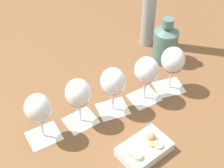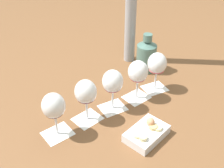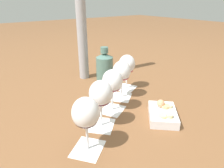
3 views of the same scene
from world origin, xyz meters
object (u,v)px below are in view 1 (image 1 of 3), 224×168
Objects in this scene: wine_glass_4 at (38,110)px; snack_dish at (145,149)px; wine_glass_2 at (112,82)px; ceramic_vase at (166,43)px; wine_glass_3 at (78,95)px; wine_glass_1 at (146,72)px; wine_glass_0 at (173,62)px.

wine_glass_4 is 0.35m from snack_dish.
ceramic_vase reaches higher than wine_glass_2.
snack_dish is at bearing 86.18° from wine_glass_4.
wine_glass_2 is 0.36m from ceramic_vase.
snack_dish is at bearing 36.01° from wine_glass_2.
wine_glass_3 is at bearing -114.73° from snack_dish.
wine_glass_1 and wine_glass_4 have the same top height.
wine_glass_2 reaches higher than snack_dish.
wine_glass_0 is at bearing 125.40° from wine_glass_4.
wine_glass_0 and wine_glass_1 have the same top height.
snack_dish is at bearing -13.31° from wine_glass_0.
wine_glass_4 is at bearing -54.60° from wine_glass_0.
wine_glass_0 is 1.00× the size of wine_glass_2.
wine_glass_0 is 0.96× the size of snack_dish.
ceramic_vase is at bearing 174.14° from snack_dish.
wine_glass_1 and wine_glass_2 have the same top height.
wine_glass_0 is 1.00× the size of wine_glass_3.
snack_dish is (0.25, 0.02, -0.11)m from wine_glass_1.
wine_glass_2 is 0.96× the size of snack_dish.
wine_glass_1 is at bearing -15.58° from ceramic_vase.
snack_dish is at bearing 3.86° from wine_glass_1.
wine_glass_2 is 0.24m from snack_dish.
wine_glass_0 is 0.50m from wine_glass_4.
ceramic_vase is at bearing 164.42° from wine_glass_1.
wine_glass_0 reaches higher than snack_dish.
wine_glass_2 is at bearing 126.31° from wine_glass_3.
ceramic_vase is (-0.38, 0.28, -0.04)m from wine_glass_3.
wine_glass_4 is at bearing -39.92° from ceramic_vase.
wine_glass_0 is 0.11m from wine_glass_1.
wine_glass_3 is (0.21, -0.30, -0.00)m from wine_glass_0.
ceramic_vase reaches higher than snack_dish.
ceramic_vase is (-0.46, 0.39, -0.04)m from wine_glass_4.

